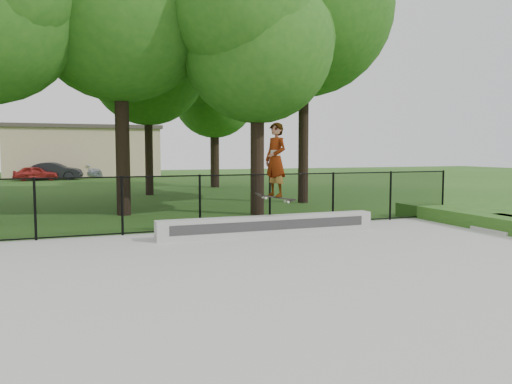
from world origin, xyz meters
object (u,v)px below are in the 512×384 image
car_a (36,173)px  car_b (54,171)px  car_c (109,171)px  skater_airborne (276,161)px  grind_ledge (269,225)px

car_a → car_b: 1.40m
car_a → car_c: size_ratio=0.89×
car_b → skater_airborne: bearing=-157.7°
grind_ledge → skater_airborne: size_ratio=2.89×
car_b → car_c: bearing=-50.9°
car_c → car_b: bearing=107.3°
grind_ledge → car_a: (-7.02, 28.35, 0.23)m
car_a → car_b: (1.27, 0.58, 0.12)m
car_c → car_a: bearing=106.5°
car_a → skater_airborne: 29.46m
grind_ledge → skater_airborne: bearing=-68.7°
skater_airborne → car_b: bearing=101.3°
car_a → grind_ledge: bearing=-172.7°
grind_ledge → car_c: (-1.61, 31.13, 0.25)m
grind_ledge → car_c: size_ratio=1.65×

